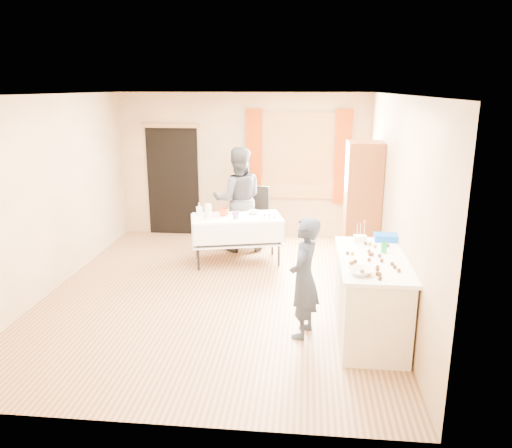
# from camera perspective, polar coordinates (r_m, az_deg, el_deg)

# --- Properties ---
(floor) EXTENTS (4.50, 5.50, 0.02)m
(floor) POSITION_cam_1_polar(r_m,az_deg,el_deg) (6.84, -4.39, -7.89)
(floor) COLOR #9E7047
(floor) RESTS_ON ground
(ceiling) EXTENTS (4.50, 5.50, 0.02)m
(ceiling) POSITION_cam_1_polar(r_m,az_deg,el_deg) (6.28, -4.89, 14.63)
(ceiling) COLOR white
(ceiling) RESTS_ON floor
(wall_back) EXTENTS (4.50, 0.02, 2.60)m
(wall_back) POSITION_cam_1_polar(r_m,az_deg,el_deg) (9.12, -1.52, 6.64)
(wall_back) COLOR tan
(wall_back) RESTS_ON floor
(wall_front) EXTENTS (4.50, 0.02, 2.60)m
(wall_front) POSITION_cam_1_polar(r_m,az_deg,el_deg) (3.86, -11.96, -6.04)
(wall_front) COLOR tan
(wall_front) RESTS_ON floor
(wall_left) EXTENTS (0.02, 5.50, 2.60)m
(wall_left) POSITION_cam_1_polar(r_m,az_deg,el_deg) (7.19, -22.67, 3.07)
(wall_left) COLOR tan
(wall_left) RESTS_ON floor
(wall_right) EXTENTS (0.02, 5.50, 2.60)m
(wall_right) POSITION_cam_1_polar(r_m,az_deg,el_deg) (6.43, 15.62, 2.35)
(wall_right) COLOR tan
(wall_right) RESTS_ON floor
(window_frame) EXTENTS (1.32, 0.06, 1.52)m
(window_frame) POSITION_cam_1_polar(r_m,az_deg,el_deg) (8.98, 4.84, 7.75)
(window_frame) COLOR olive
(window_frame) RESTS_ON wall_back
(window_pane) EXTENTS (1.20, 0.02, 1.40)m
(window_pane) POSITION_cam_1_polar(r_m,az_deg,el_deg) (8.96, 4.83, 7.73)
(window_pane) COLOR white
(window_pane) RESTS_ON wall_back
(curtain_left) EXTENTS (0.28, 0.06, 1.65)m
(curtain_left) POSITION_cam_1_polar(r_m,az_deg,el_deg) (8.97, -0.20, 7.80)
(curtain_left) COLOR #913208
(curtain_left) RESTS_ON wall_back
(curtain_right) EXTENTS (0.28, 0.06, 1.65)m
(curtain_right) POSITION_cam_1_polar(r_m,az_deg,el_deg) (8.95, 9.87, 7.55)
(curtain_right) COLOR #913208
(curtain_right) RESTS_ON wall_back
(doorway) EXTENTS (0.95, 0.04, 2.00)m
(doorway) POSITION_cam_1_polar(r_m,az_deg,el_deg) (9.39, -9.46, 4.84)
(doorway) COLOR black
(doorway) RESTS_ON floor
(door_lintel) EXTENTS (1.05, 0.06, 0.08)m
(door_lintel) POSITION_cam_1_polar(r_m,az_deg,el_deg) (9.23, -9.79, 11.04)
(door_lintel) COLOR olive
(door_lintel) RESTS_ON wall_back
(cabinet) EXTENTS (0.50, 0.60, 1.93)m
(cabinet) POSITION_cam_1_polar(r_m,az_deg,el_deg) (7.58, 12.02, 1.92)
(cabinet) COLOR brown
(cabinet) RESTS_ON floor
(counter) EXTENTS (0.73, 1.53, 0.91)m
(counter) POSITION_cam_1_polar(r_m,az_deg,el_deg) (5.70, 12.93, -8.12)
(counter) COLOR beige
(counter) RESTS_ON floor
(party_table) EXTENTS (1.53, 1.04, 0.75)m
(party_table) POSITION_cam_1_polar(r_m,az_deg,el_deg) (7.82, -2.20, -1.26)
(party_table) COLOR black
(party_table) RESTS_ON floor
(chair) EXTENTS (0.51, 0.51, 1.03)m
(chair) POSITION_cam_1_polar(r_m,az_deg,el_deg) (8.68, -0.23, -0.51)
(chair) COLOR black
(chair) RESTS_ON floor
(girl) EXTENTS (0.67, 0.58, 1.36)m
(girl) POSITION_cam_1_polar(r_m,az_deg,el_deg) (5.49, 5.51, -6.16)
(girl) COLOR #222A3B
(girl) RESTS_ON floor
(woman) EXTENTS (1.12, 1.01, 1.75)m
(woman) POSITION_cam_1_polar(r_m,az_deg,el_deg) (8.33, -2.04, 2.81)
(woman) COLOR black
(woman) RESTS_ON floor
(soda_can) EXTENTS (0.07, 0.07, 0.12)m
(soda_can) POSITION_cam_1_polar(r_m,az_deg,el_deg) (5.71, 14.43, -2.62)
(soda_can) COLOR #128D30
(soda_can) RESTS_ON counter
(mixing_bowl) EXTENTS (0.40, 0.40, 0.06)m
(mixing_bowl) POSITION_cam_1_polar(r_m,az_deg,el_deg) (5.02, 11.85, -5.35)
(mixing_bowl) COLOR white
(mixing_bowl) RESTS_ON counter
(foam_block) EXTENTS (0.15, 0.10, 0.08)m
(foam_block) POSITION_cam_1_polar(r_m,az_deg,el_deg) (6.04, 11.81, -1.66)
(foam_block) COLOR white
(foam_block) RESTS_ON counter
(blue_basket) EXTENTS (0.30, 0.21, 0.08)m
(blue_basket) POSITION_cam_1_polar(r_m,az_deg,el_deg) (6.17, 14.74, -1.50)
(blue_basket) COLOR blue
(blue_basket) RESTS_ON counter
(pitcher) EXTENTS (0.14, 0.14, 0.22)m
(pitcher) POSITION_cam_1_polar(r_m,az_deg,el_deg) (7.58, -5.50, 1.37)
(pitcher) COLOR silver
(pitcher) RESTS_ON party_table
(cup_red) EXTENTS (0.19, 0.19, 0.12)m
(cup_red) POSITION_cam_1_polar(r_m,az_deg,el_deg) (7.76, -3.69, 1.37)
(cup_red) COLOR #E93E0F
(cup_red) RESTS_ON party_table
(cup_rainbow) EXTENTS (0.16, 0.16, 0.11)m
(cup_rainbow) POSITION_cam_1_polar(r_m,az_deg,el_deg) (7.58, -2.35, 0.98)
(cup_rainbow) COLOR red
(cup_rainbow) RESTS_ON party_table
(small_bowl) EXTENTS (0.25, 0.25, 0.05)m
(small_bowl) POSITION_cam_1_polar(r_m,az_deg,el_deg) (7.88, -0.26, 1.37)
(small_bowl) COLOR white
(small_bowl) RESTS_ON party_table
(pastry_tray) EXTENTS (0.34, 0.30, 0.02)m
(pastry_tray) POSITION_cam_1_polar(r_m,az_deg,el_deg) (7.66, 1.56, 0.82)
(pastry_tray) COLOR white
(pastry_tray) RESTS_ON party_table
(bottle) EXTENTS (0.15, 0.15, 0.19)m
(bottle) POSITION_cam_1_polar(r_m,az_deg,el_deg) (7.84, -6.49, 1.72)
(bottle) COLOR white
(bottle) RESTS_ON party_table
(cake_balls) EXTENTS (0.52, 1.15, 0.04)m
(cake_balls) POSITION_cam_1_polar(r_m,az_deg,el_deg) (5.38, 13.04, -4.10)
(cake_balls) COLOR #3F2314
(cake_balls) RESTS_ON counter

